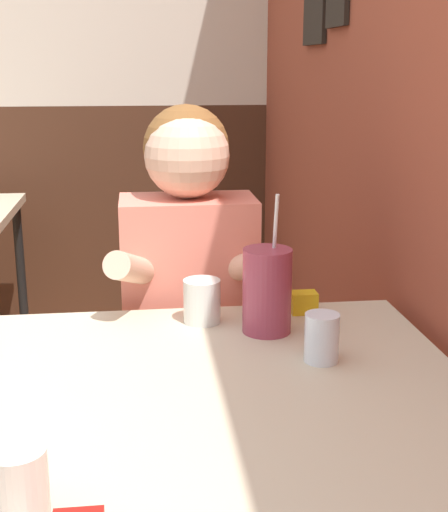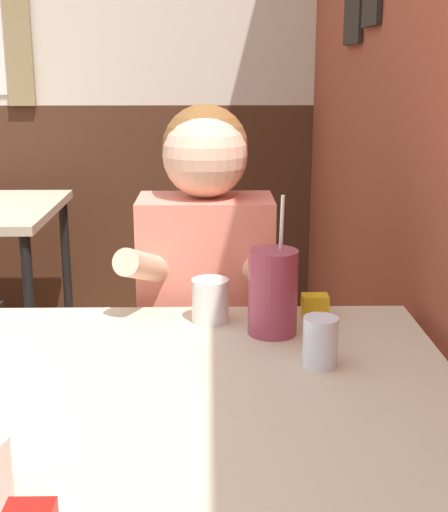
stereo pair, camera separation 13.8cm
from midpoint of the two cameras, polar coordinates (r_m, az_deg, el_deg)
brick_wall_right at (r=2.25m, az=8.59°, el=16.51°), size 0.08×4.57×2.70m
back_wall at (r=3.54m, az=-18.04°, el=15.49°), size 5.37×0.09×2.70m
main_table at (r=1.30m, az=-4.35°, el=-13.53°), size 0.97×0.93×0.73m
person_seated at (r=1.87m, az=-4.90°, el=-5.32°), size 0.42×0.41×1.20m
cocktail_pitcher at (r=1.52m, az=0.88°, el=-2.82°), size 0.11×0.11×0.30m
glass_near_pitcher at (r=1.39m, az=5.01°, el=-6.58°), size 0.07×0.07×0.10m
glass_center at (r=1.59m, az=-4.26°, el=-3.65°), size 0.08×0.08×0.10m
glass_far_side at (r=0.99m, az=-20.19°, el=-16.98°), size 0.08×0.08×0.10m
condiment_mustard at (r=1.65m, az=4.04°, el=-3.77°), size 0.06×0.04×0.05m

